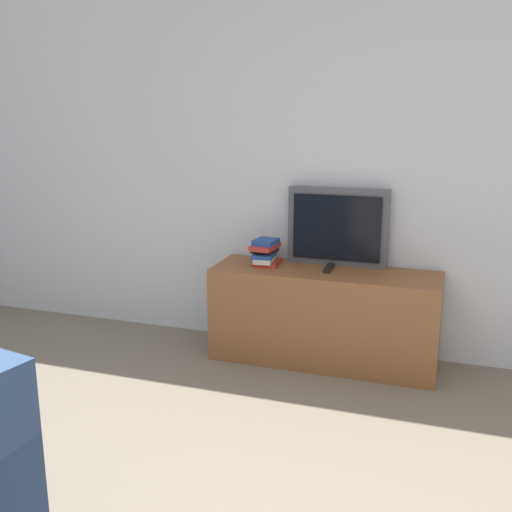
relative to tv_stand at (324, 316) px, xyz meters
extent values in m
cube|color=silver|center=(-0.17, 0.27, 1.01)|extent=(9.00, 0.06, 2.60)
cube|color=brown|center=(0.00, 0.00, 0.00)|extent=(1.39, 0.43, 0.59)
cube|color=#4C4C51|center=(0.04, 0.18, 0.54)|extent=(0.63, 0.08, 0.49)
cube|color=black|center=(0.04, 0.13, 0.54)|extent=(0.55, 0.01, 0.41)
cube|color=#B72D28|center=(-0.39, 0.04, 0.31)|extent=(0.18, 0.23, 0.02)
cube|color=silver|center=(-0.40, 0.02, 0.33)|extent=(0.13, 0.21, 0.03)
cube|color=#23478E|center=(-0.40, 0.02, 0.36)|extent=(0.14, 0.21, 0.02)
cube|color=black|center=(-0.40, 0.04, 0.38)|extent=(0.15, 0.16, 0.03)
cube|color=#B72D28|center=(-0.40, 0.03, 0.41)|extent=(0.15, 0.23, 0.03)
cube|color=#23478E|center=(-0.39, 0.04, 0.44)|extent=(0.14, 0.17, 0.03)
cube|color=black|center=(0.02, 0.03, 0.31)|extent=(0.04, 0.18, 0.02)
camera|label=1|loc=(0.73, -3.47, 1.25)|focal=42.00mm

